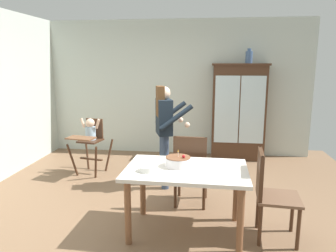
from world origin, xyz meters
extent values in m
plane|color=brown|center=(0.00, 0.00, 0.00)|extent=(6.24, 6.24, 0.00)
cube|color=beige|center=(0.00, 2.63, 1.35)|extent=(5.32, 0.06, 2.70)
cube|color=#422819|center=(1.23, 2.37, 0.90)|extent=(0.99, 0.42, 1.81)
cube|color=#422819|center=(1.23, 2.37, 1.83)|extent=(1.05, 0.48, 0.04)
cube|color=silver|center=(1.00, 2.15, 0.99)|extent=(0.45, 0.01, 1.26)
cube|color=silver|center=(1.47, 2.15, 0.99)|extent=(0.45, 0.01, 1.26)
cube|color=#422819|center=(1.23, 2.37, 0.99)|extent=(0.91, 0.36, 0.02)
cylinder|color=#3D567F|center=(1.38, 2.37, 1.96)|extent=(0.13, 0.13, 0.22)
cylinder|color=#3D567F|center=(1.38, 2.37, 2.09)|extent=(0.07, 0.07, 0.05)
cylinder|color=#422819|center=(-1.56, 0.98, 0.28)|extent=(0.16, 0.12, 0.56)
cylinder|color=#422819|center=(-1.13, 0.90, 0.28)|extent=(0.12, 0.16, 0.56)
cylinder|color=#422819|center=(-1.48, 1.41, 0.28)|extent=(0.12, 0.16, 0.56)
cylinder|color=#422819|center=(-1.04, 1.33, 0.28)|extent=(0.16, 0.12, 0.56)
cube|color=#422819|center=(-1.30, 1.16, 0.25)|extent=(0.42, 0.12, 0.02)
cube|color=#422819|center=(-1.30, 1.16, 0.57)|extent=(0.40, 0.40, 0.02)
cube|color=#422819|center=(-1.27, 1.31, 0.76)|extent=(0.31, 0.09, 0.34)
cube|color=brown|center=(-1.35, 0.89, 0.68)|extent=(0.48, 0.32, 0.02)
cylinder|color=#9EBCD1|center=(-1.30, 1.18, 0.70)|extent=(0.17, 0.17, 0.22)
sphere|color=beige|center=(-1.30, 1.18, 0.87)|extent=(0.15, 0.15, 0.15)
cylinder|color=beige|center=(-1.43, 1.20, 0.86)|extent=(0.10, 0.06, 0.17)
cylinder|color=beige|center=(-1.16, 1.15, 0.86)|extent=(0.10, 0.06, 0.17)
cylinder|color=#33425B|center=(0.03, 0.65, 0.41)|extent=(0.11, 0.11, 0.82)
cylinder|color=#33425B|center=(-0.02, 0.81, 0.41)|extent=(0.11, 0.11, 0.82)
cube|color=#19232D|center=(0.01, 0.73, 1.08)|extent=(0.30, 0.40, 0.52)
cube|color=white|center=(0.11, 0.76, 1.08)|extent=(0.03, 0.06, 0.49)
sphere|color=beige|center=(0.01, 0.73, 1.43)|extent=(0.19, 0.19, 0.19)
cube|color=brown|center=(-0.04, 0.72, 1.31)|extent=(0.16, 0.22, 0.44)
cylinder|color=#19232D|center=(0.20, 0.58, 1.10)|extent=(0.49, 0.22, 0.37)
sphere|color=beige|center=(0.36, 0.63, 0.99)|extent=(0.08, 0.08, 0.08)
cylinder|color=#19232D|center=(0.08, 0.97, 1.10)|extent=(0.49, 0.22, 0.37)
sphere|color=beige|center=(0.23, 1.02, 0.99)|extent=(0.08, 0.08, 0.08)
cube|color=silver|center=(0.43, -0.54, 0.72)|extent=(1.33, 0.89, 0.04)
cylinder|color=brown|center=(-0.15, -0.87, 0.35)|extent=(0.07, 0.07, 0.70)
cylinder|color=brown|center=(0.98, -0.90, 0.35)|extent=(0.07, 0.07, 0.70)
cylinder|color=brown|center=(-0.13, -0.19, 0.35)|extent=(0.07, 0.07, 0.70)
cylinder|color=brown|center=(1.00, -0.22, 0.35)|extent=(0.07, 0.07, 0.70)
cylinder|color=white|center=(0.33, -0.49, 0.79)|extent=(0.28, 0.28, 0.10)
cylinder|color=brown|center=(0.33, -0.49, 0.84)|extent=(0.27, 0.27, 0.01)
cylinder|color=#F2E5CC|center=(0.33, -0.49, 0.88)|extent=(0.01, 0.01, 0.06)
cone|color=yellow|center=(0.33, -0.49, 0.92)|extent=(0.02, 0.02, 0.02)
sphere|color=red|center=(0.39, -0.52, 0.87)|extent=(0.04, 0.04, 0.04)
cylinder|color=silver|center=(0.03, -0.68, 0.77)|extent=(0.18, 0.18, 0.05)
cylinder|color=#422819|center=(0.64, 0.38, 0.23)|extent=(0.04, 0.04, 0.45)
cylinder|color=#422819|center=(0.27, 0.40, 0.23)|extent=(0.04, 0.04, 0.45)
cylinder|color=#422819|center=(0.62, 0.01, 0.23)|extent=(0.04, 0.04, 0.45)
cylinder|color=#422819|center=(0.25, 0.03, 0.23)|extent=(0.04, 0.04, 0.45)
cube|color=brown|center=(0.44, 0.21, 0.47)|extent=(0.46, 0.46, 0.03)
cube|color=#422819|center=(0.43, 0.01, 0.72)|extent=(0.42, 0.06, 0.48)
cylinder|color=#422819|center=(0.62, 0.00, 0.72)|extent=(0.03, 0.03, 0.48)
cylinder|color=#422819|center=(0.24, 0.01, 0.72)|extent=(0.03, 0.03, 0.48)
cylinder|color=#422819|center=(1.57, -0.77, 0.23)|extent=(0.04, 0.04, 0.45)
cylinder|color=#422819|center=(1.60, -0.40, 0.23)|extent=(0.04, 0.04, 0.45)
cylinder|color=#422819|center=(1.20, -0.74, 0.23)|extent=(0.04, 0.04, 0.45)
cylinder|color=#422819|center=(1.23, -0.37, 0.23)|extent=(0.04, 0.04, 0.45)
cube|color=brown|center=(1.40, -0.57, 0.47)|extent=(0.48, 0.48, 0.03)
cube|color=#422819|center=(1.20, -0.55, 0.72)|extent=(0.08, 0.42, 0.48)
cylinder|color=#422819|center=(1.19, -0.74, 0.72)|extent=(0.03, 0.03, 0.48)
cylinder|color=#422819|center=(1.22, -0.36, 0.72)|extent=(0.03, 0.03, 0.48)
camera|label=1|loc=(0.63, -3.81, 1.87)|focal=33.92mm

